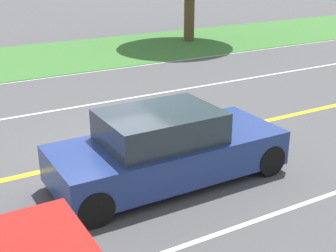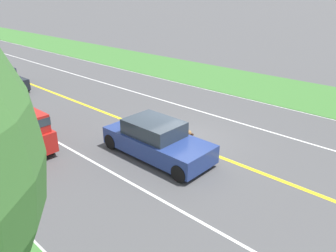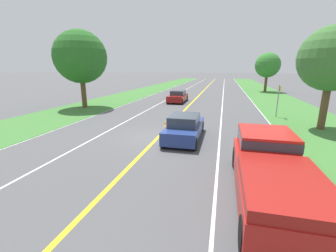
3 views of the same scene
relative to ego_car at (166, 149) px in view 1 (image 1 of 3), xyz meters
The scene contains 8 objects.
ground_plane 1.66m from the ego_car, behind, with size 400.00×400.00×0.00m, color #4C4C4F.
centre_divider_line 1.66m from the ego_car, behind, with size 0.18×160.00×0.01m, color yellow.
lane_edge_line_left 8.55m from the ego_car, behind, with size 0.14×160.00×0.01m, color white.
lane_dash_same_dir 2.08m from the ego_car, ahead, with size 0.10×160.00×0.01m, color white.
lane_dash_oncoming 5.07m from the ego_car, behind, with size 0.10×160.00×0.01m, color white.
grass_verge_left 11.55m from the ego_car, behind, with size 6.00×160.00×0.03m, color #3D7533.
ego_car is the anchor object (origin of this frame).
dog 1.21m from the ego_car, 169.05° to the left, with size 0.39×1.19×0.83m.
Camera 1 is at (8.44, -3.82, 4.14)m, focal length 50.00 mm.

